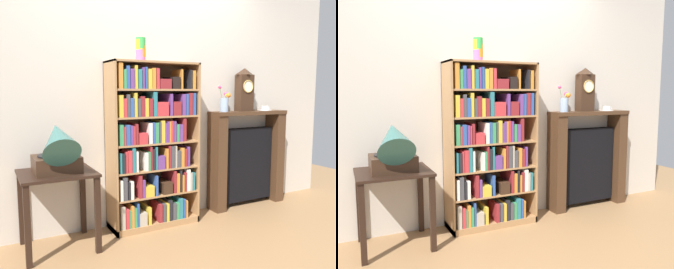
# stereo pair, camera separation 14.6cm
# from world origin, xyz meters

# --- Properties ---
(ground_plane) EXTENTS (7.57, 6.40, 0.02)m
(ground_plane) POSITION_xyz_m (0.00, 0.00, -0.01)
(ground_plane) COLOR #997047
(wall_back) EXTENTS (4.57, 0.08, 2.60)m
(wall_back) POSITION_xyz_m (0.14, 0.33, 1.30)
(wall_back) COLOR beige
(wall_back) RESTS_ON ground
(bookshelf) EXTENTS (0.86, 0.32, 1.57)m
(bookshelf) POSITION_xyz_m (-0.02, 0.13, 0.76)
(bookshelf) COLOR #A87A4C
(bookshelf) RESTS_ON ground
(cup_stack) EXTENTS (0.09, 0.09, 0.21)m
(cup_stack) POSITION_xyz_m (-0.14, 0.10, 1.67)
(cup_stack) COLOR pink
(cup_stack) RESTS_ON bookshelf
(side_table_left) EXTENTS (0.59, 0.53, 0.65)m
(side_table_left) POSITION_xyz_m (-0.92, 0.03, 0.50)
(side_table_left) COLOR black
(side_table_left) RESTS_ON ground
(gramophone) EXTENTS (0.35, 0.51, 0.49)m
(gramophone) POSITION_xyz_m (-0.92, -0.05, 0.85)
(gramophone) COLOR #382316
(gramophone) RESTS_ON side_table_left
(fireplace_mantel) EXTENTS (0.96, 0.23, 1.08)m
(fireplace_mantel) POSITION_xyz_m (1.21, 0.20, 0.53)
(fireplace_mantel) COLOR #472D1C
(fireplace_mantel) RESTS_ON ground
(mantel_clock) EXTENTS (0.18, 0.13, 0.47)m
(mantel_clock) POSITION_xyz_m (1.14, 0.18, 1.32)
(mantel_clock) COLOR #382316
(mantel_clock) RESTS_ON fireplace_mantel
(flower_vase) EXTENTS (0.13, 0.11, 0.28)m
(flower_vase) POSITION_xyz_m (0.87, 0.18, 1.18)
(flower_vase) COLOR #99B2D1
(flower_vase) RESTS_ON fireplace_mantel
(teacup_with_saucer) EXTENTS (0.15, 0.15, 0.05)m
(teacup_with_saucer) POSITION_xyz_m (1.45, 0.18, 1.10)
(teacup_with_saucer) COLOR white
(teacup_with_saucer) RESTS_ON fireplace_mantel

